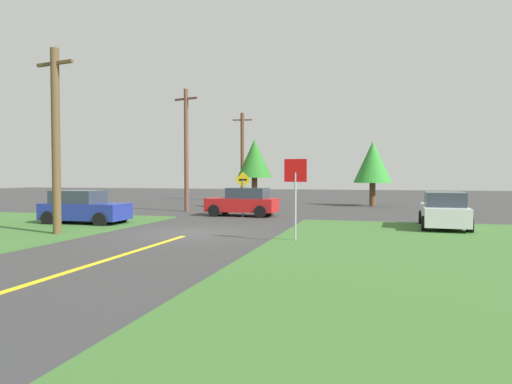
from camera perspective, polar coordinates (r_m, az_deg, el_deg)
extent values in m
plane|color=#373737|center=(18.80, -7.72, -5.07)|extent=(120.00, 120.00, 0.00)
cube|color=#3A682C|center=(13.62, 25.01, -7.78)|extent=(12.00, 20.00, 0.08)
cube|color=yellow|center=(11.91, -22.88, -9.31)|extent=(0.20, 14.00, 0.01)
cylinder|color=#9EA0A8|center=(15.96, 4.90, -1.95)|extent=(0.07, 0.07, 2.42)
cube|color=red|center=(15.93, 4.91, 2.68)|extent=(0.79, 0.08, 0.79)
cube|color=silver|center=(21.53, 22.21, -2.58)|extent=(1.94, 4.48, 0.76)
cube|color=#2D3842|center=(21.29, 22.28, -0.80)|extent=(1.64, 2.49, 0.60)
cylinder|color=black|center=(23.00, 19.78, -3.02)|extent=(0.25, 0.69, 0.68)
cylinder|color=black|center=(23.13, 24.01, -3.05)|extent=(0.25, 0.69, 0.68)
cylinder|color=black|center=(20.02, 20.11, -3.76)|extent=(0.25, 0.69, 0.68)
cylinder|color=black|center=(20.17, 24.97, -3.78)|extent=(0.25, 0.69, 0.68)
cube|color=navy|center=(23.15, -20.38, -2.25)|extent=(3.99, 1.77, 0.76)
cube|color=#2D3842|center=(23.32, -21.15, -0.55)|extent=(2.20, 1.55, 0.60)
cylinder|color=black|center=(23.15, -16.40, -2.95)|extent=(0.68, 0.22, 0.68)
cylinder|color=black|center=(21.71, -18.72, -3.30)|extent=(0.68, 0.22, 0.68)
cylinder|color=black|center=(24.65, -21.81, -2.71)|extent=(0.68, 0.22, 0.68)
cylinder|color=black|center=(23.30, -24.31, -3.02)|extent=(0.68, 0.22, 0.68)
cube|color=red|center=(26.48, -1.77, -1.60)|extent=(4.07, 1.89, 0.76)
cube|color=#2D3842|center=(26.33, -1.02, -0.14)|extent=(2.26, 1.62, 0.60)
cylinder|color=black|center=(26.17, -5.20, -2.31)|extent=(0.69, 0.24, 0.68)
cylinder|color=black|center=(27.76, -3.87, -2.06)|extent=(0.69, 0.24, 0.68)
cylinder|color=black|center=(25.27, 0.54, -2.45)|extent=(0.69, 0.24, 0.68)
cylinder|color=black|center=(26.92, 1.57, -2.18)|extent=(0.69, 0.24, 0.68)
cylinder|color=brown|center=(19.30, -23.53, 5.63)|extent=(0.32, 0.32, 7.17)
cube|color=brown|center=(19.73, -23.66, 14.39)|extent=(1.79, 0.42, 0.12)
cylinder|color=brown|center=(30.19, -8.63, 5.11)|extent=(0.28, 0.28, 7.90)
cube|color=brown|center=(30.55, -8.66, 11.33)|extent=(1.77, 0.60, 0.12)
cylinder|color=brown|center=(41.97, -1.70, 4.34)|extent=(0.34, 0.34, 8.02)
cube|color=brown|center=(42.24, -1.70, 8.91)|extent=(1.80, 0.32, 0.12)
cylinder|color=slate|center=(25.71, -1.63, -0.81)|extent=(0.08, 0.08, 2.09)
cube|color=yellow|center=(25.68, -1.63, 1.52)|extent=(0.91, 0.06, 0.91)
cube|color=black|center=(25.68, -1.63, 1.52)|extent=(0.45, 0.05, 0.10)
cylinder|color=brown|center=(36.02, 14.22, -0.30)|extent=(0.45, 0.45, 1.79)
cone|color=#2E882D|center=(36.01, 14.25, 3.64)|extent=(2.87, 2.87, 3.16)
cylinder|color=brown|center=(32.38, -0.20, -0.13)|extent=(0.40, 0.40, 2.19)
cone|color=#277323|center=(32.38, -0.20, 4.18)|extent=(2.44, 2.44, 2.69)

